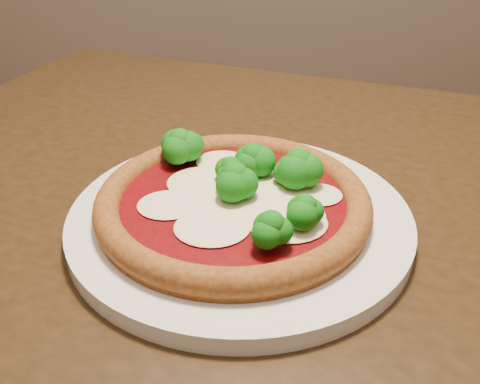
{
  "coord_description": "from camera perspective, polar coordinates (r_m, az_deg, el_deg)",
  "views": [
    {
      "loc": [
        -0.08,
        -0.51,
        1.06
      ],
      "look_at": [
        -0.09,
        -0.06,
        0.79
      ],
      "focal_mm": 40.0,
      "sensor_mm": 36.0,
      "label": 1
    }
  ],
  "objects": [
    {
      "name": "dining_table",
      "position": [
        0.65,
        3.35,
        -8.25
      ],
      "size": [
        1.28,
        1.12,
        0.75
      ],
      "rotation": [
        0.0,
        0.0,
        -0.32
      ],
      "color": "black",
      "rests_on": "floor"
    },
    {
      "name": "pizza",
      "position": [
        0.53,
        -0.41,
        -0.49
      ],
      "size": [
        0.27,
        0.27,
        0.06
      ],
      "rotation": [
        0.0,
        0.0,
        -0.02
      ],
      "color": "brown",
      "rests_on": "plate"
    },
    {
      "name": "plate",
      "position": [
        0.54,
        0.0,
        -2.81
      ],
      "size": [
        0.34,
        0.34,
        0.02
      ],
      "primitive_type": "cylinder",
      "color": "silver",
      "rests_on": "dining_table"
    }
  ]
}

